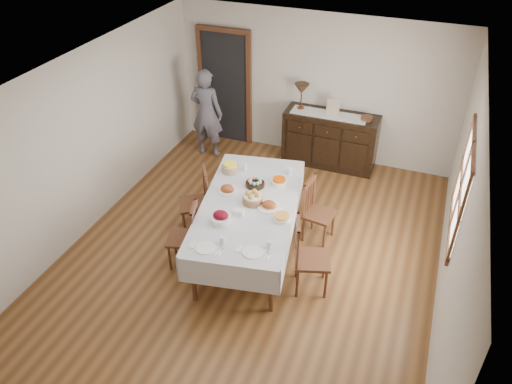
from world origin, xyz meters
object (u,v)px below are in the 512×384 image
(chair_left_far, at_px, (197,200))
(chair_right_near, at_px, (308,256))
(chair_left_near, at_px, (186,235))
(dining_table, at_px, (249,209))
(sideboard, at_px, (330,139))
(person, at_px, (207,110))
(table_lamp, at_px, (302,90))
(chair_right_far, at_px, (316,210))

(chair_left_far, height_order, chair_right_near, chair_right_near)
(chair_left_near, relative_size, chair_left_far, 0.95)
(dining_table, height_order, chair_left_near, chair_left_near)
(chair_left_far, relative_size, chair_right_near, 0.96)
(chair_left_near, relative_size, sideboard, 0.59)
(chair_left_near, relative_size, chair_right_near, 0.91)
(chair_right_near, relative_size, sideboard, 0.65)
(chair_right_near, relative_size, person, 0.60)
(chair_left_far, distance_m, table_lamp, 2.79)
(chair_left_near, xyz_separation_m, chair_right_near, (1.65, 0.13, 0.05))
(chair_right_far, relative_size, person, 0.55)
(chair_left_near, distance_m, person, 3.04)
(chair_right_far, distance_m, sideboard, 2.14)
(dining_table, height_order, chair_right_far, chair_right_far)
(chair_left_near, bearing_deg, dining_table, 110.68)
(chair_left_near, height_order, chair_left_far, chair_left_far)
(table_lamp, bearing_deg, chair_right_near, -71.42)
(chair_right_near, height_order, sideboard, chair_right_near)
(dining_table, bearing_deg, chair_right_near, -32.17)
(dining_table, bearing_deg, sideboard, 70.44)
(chair_right_near, xyz_separation_m, person, (-2.67, 2.70, 0.34))
(chair_right_far, xyz_separation_m, table_lamp, (-0.90, 2.15, 0.84))
(chair_left_far, xyz_separation_m, person, (-0.82, 2.09, 0.36))
(dining_table, xyz_separation_m, sideboard, (0.46, 2.75, -0.25))
(chair_right_far, relative_size, table_lamp, 2.11)
(person, bearing_deg, chair_right_near, 133.65)
(chair_left_far, xyz_separation_m, chair_right_far, (1.69, 0.41, -0.02))
(chair_right_near, distance_m, chair_right_far, 1.04)
(chair_left_near, bearing_deg, sideboard, 144.42)
(sideboard, relative_size, person, 0.93)
(chair_right_far, relative_size, sideboard, 0.59)
(dining_table, xyz_separation_m, person, (-1.72, 2.32, 0.14))
(chair_left_near, bearing_deg, person, -176.20)
(chair_right_far, distance_m, table_lamp, 2.47)
(dining_table, relative_size, chair_right_near, 2.47)
(chair_left_near, height_order, sideboard, sideboard)
(chair_right_near, bearing_deg, sideboard, -8.57)
(chair_right_far, height_order, person, person)
(chair_right_near, xyz_separation_m, sideboard, (-0.49, 3.14, -0.05))
(chair_left_near, bearing_deg, chair_right_far, 111.79)
(dining_table, relative_size, table_lamp, 5.68)
(dining_table, distance_m, chair_right_near, 1.05)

